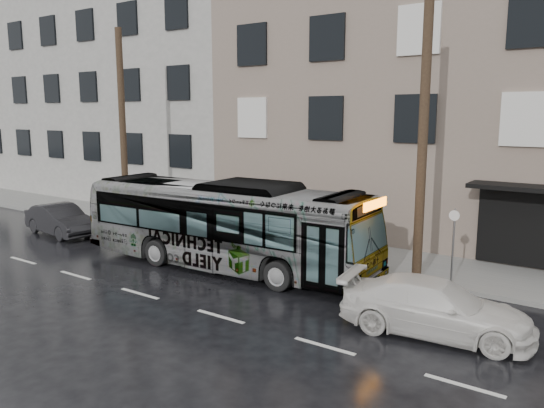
{
  "coord_description": "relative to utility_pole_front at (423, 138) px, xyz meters",
  "views": [
    {
      "loc": [
        12.09,
        -12.78,
        5.4
      ],
      "look_at": [
        1.39,
        2.5,
        2.2
      ],
      "focal_mm": 35.0,
      "sensor_mm": 36.0,
      "label": 1
    }
  ],
  "objects": [
    {
      "name": "utility_pole_rear",
      "position": [
        -14.0,
        0.0,
        0.0
      ],
      "size": [
        0.3,
        0.3,
        9.0
      ],
      "primitive_type": "cylinder",
      "color": "#453422",
      "rests_on": "sidewalk"
    },
    {
      "name": "utility_pole_front",
      "position": [
        0.0,
        0.0,
        0.0
      ],
      "size": [
        0.3,
        0.3,
        9.0
      ],
      "primitive_type": "cylinder",
      "color": "#453422",
      "rests_on": "sidewalk"
    },
    {
      "name": "bus",
      "position": [
        -6.21,
        -2.15,
        -3.1
      ],
      "size": [
        11.27,
        3.12,
        3.11
      ],
      "primitive_type": "imported",
      "rotation": [
        0.0,
        0.0,
        1.62
      ],
      "color": "#B2B2B2",
      "rests_on": "ground"
    },
    {
      "name": "white_sedan",
      "position": [
        1.77,
        -3.59,
        -3.97
      ],
      "size": [
        4.86,
        2.48,
        1.35
      ],
      "primitive_type": "imported",
      "rotation": [
        0.0,
        0.0,
        1.7
      ],
      "color": "silver",
      "rests_on": "ground"
    },
    {
      "name": "building_taupe",
      "position": [
        -1.5,
        9.4,
        0.85
      ],
      "size": [
        20.0,
        12.0,
        11.0
      ],
      "primitive_type": "cube",
      "color": "gray",
      "rests_on": "ground"
    },
    {
      "name": "building_grey",
      "position": [
        -24.5,
        10.9,
        3.35
      ],
      "size": [
        26.0,
        15.0,
        16.0
      ],
      "primitive_type": "cube",
      "color": "#B2B0A8",
      "rests_on": "ground"
    },
    {
      "name": "sidewalk",
      "position": [
        -6.5,
        1.6,
        -4.58
      ],
      "size": [
        90.0,
        3.6,
        0.15
      ],
      "primitive_type": "cube",
      "color": "gray",
      "rests_on": "ground"
    },
    {
      "name": "dark_sedan",
      "position": [
        -15.53,
        -2.46,
        -3.96
      ],
      "size": [
        4.3,
        1.93,
        1.37
      ],
      "primitive_type": "imported",
      "rotation": [
        0.0,
        0.0,
        1.45
      ],
      "color": "black",
      "rests_on": "ground"
    },
    {
      "name": "sign_post",
      "position": [
        1.1,
        0.0,
        -3.3
      ],
      "size": [
        0.06,
        0.06,
        2.4
      ],
      "primitive_type": "cylinder",
      "color": "slate",
      "rests_on": "sidewalk"
    },
    {
      "name": "ground",
      "position": [
        -6.5,
        -3.3,
        -4.65
      ],
      "size": [
        120.0,
        120.0,
        0.0
      ],
      "primitive_type": "plane",
      "color": "black",
      "rests_on": "ground"
    }
  ]
}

